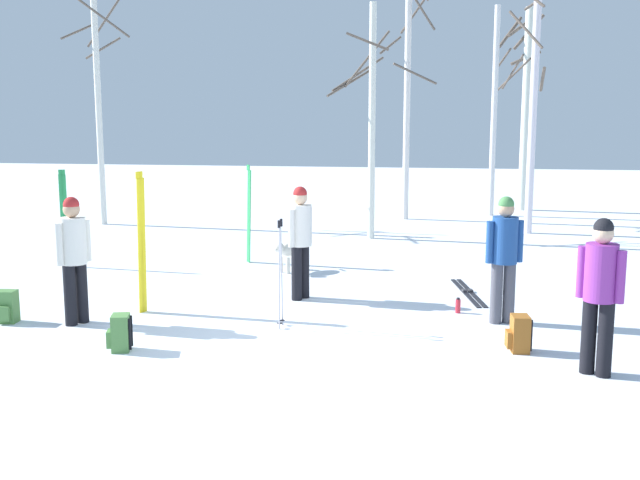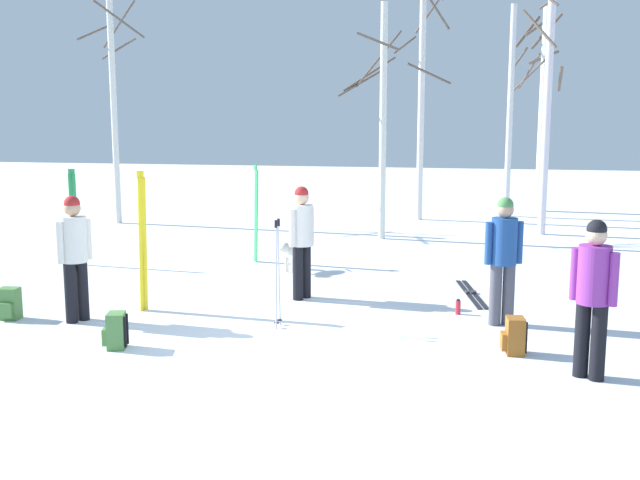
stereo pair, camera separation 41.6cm
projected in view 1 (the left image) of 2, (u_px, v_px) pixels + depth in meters
ground_plane at (271, 342)px, 9.54m from camera, size 60.00×60.00×0.00m
person_0 at (600, 286)px, 8.21m from camera, size 0.46×0.34×1.72m
person_1 at (300, 235)px, 11.58m from camera, size 0.34×0.47×1.72m
person_2 at (74, 252)px, 10.20m from camera, size 0.34×0.47×1.72m
person_3 at (504, 251)px, 10.25m from camera, size 0.50×0.34×1.72m
dog at (290, 250)px, 13.65m from camera, size 0.49×0.81×0.57m
ski_pair_planted_0 at (249, 215)px, 14.37m from camera, size 0.16×0.21×1.84m
ski_pair_planted_1 at (142, 243)px, 10.81m from camera, size 0.09×0.16×2.00m
ski_pair_planted_2 at (64, 219)px, 14.03m from camera, size 0.13×0.05×1.78m
ski_pair_lying_1 at (468, 292)px, 12.10m from camera, size 0.52×1.88×0.05m
ski_poles_0 at (280, 270)px, 10.08m from camera, size 0.07×0.24×1.44m
backpack_0 at (7, 307)px, 10.39m from camera, size 0.27×0.30×0.44m
backpack_1 at (519, 334)px, 9.13m from camera, size 0.31×0.28×0.44m
backpack_2 at (120, 333)px, 9.16m from camera, size 0.32×0.30×0.44m
water_bottle_0 at (458, 306)px, 10.90m from camera, size 0.07×0.07×0.22m
birch_tree_0 at (99, 104)px, 18.98m from camera, size 1.65×1.64×5.57m
birch_tree_1 at (371, 116)px, 16.90m from camera, size 1.40×1.57×5.12m
birch_tree_2 at (408, 92)px, 19.83m from camera, size 1.48×1.48×6.61m
birch_tree_3 at (495, 109)px, 20.64m from camera, size 1.00×1.19×5.56m
birch_tree_4 at (533, 98)px, 17.53m from camera, size 1.42×1.43×5.94m
birch_tree_5 at (526, 103)px, 21.78m from camera, size 1.33×1.31×5.66m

